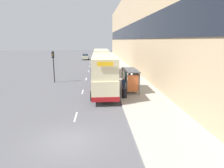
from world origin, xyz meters
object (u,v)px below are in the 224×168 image
Objects in this scene: bus_shelter at (132,76)px; pedestrian_at_shelter at (124,86)px; double_decker_bus_near at (103,73)px; pedestrian_2 at (126,76)px; car_0 at (85,57)px; traffic_light_far_kerb at (53,61)px; pedestrian_1 at (129,78)px; double_decker_bus_ahead at (101,61)px; litter_bin at (125,93)px.

pedestrian_at_shelter is (-1.11, -1.16, -0.81)m from bus_shelter.
pedestrian_2 is at bearing 53.98° from double_decker_bus_near.
pedestrian_at_shelter is at bearing 98.99° from car_0.
traffic_light_far_kerb is (-10.17, 6.23, 1.17)m from bus_shelter.
bus_shelter is 3.98m from pedestrian_1.
bus_shelter is 0.98× the size of car_0.
pedestrian_at_shelter is 1.04× the size of pedestrian_2.
double_decker_bus_ahead is 9.48m from traffic_light_far_kerb.
pedestrian_2 is 0.39× the size of traffic_light_far_kerb.
litter_bin is at bearing -55.34° from double_decker_bus_near.
double_decker_bus_ahead is at bearing 97.60° from litter_bin.
pedestrian_at_shelter reaches higher than litter_bin.
car_0 reaches higher than litter_bin.
car_0 is at bearing 99.07° from double_decker_bus_ahead.
traffic_light_far_kerb reaches higher than litter_bin.
litter_bin is (-1.54, -6.50, -0.35)m from pedestrian_1.
traffic_light_far_kerb is at bearing 140.81° from pedestrian_at_shelter.
bus_shelter reaches higher than pedestrian_1.
double_decker_bus_ahead is (-3.26, 12.68, 0.41)m from bus_shelter.
pedestrian_1 is 10.94m from traffic_light_far_kerb.
pedestrian_1 is 6.69m from litter_bin.
pedestrian_2 is 1.66× the size of litter_bin.
litter_bin is at bearing -82.40° from double_decker_bus_ahead.
pedestrian_1 is at bearing -12.68° from traffic_light_far_kerb.
double_decker_bus_ahead reaches higher than pedestrian_1.
pedestrian_1 is at bearing 85.33° from bus_shelter.
double_decker_bus_near is 1.05× the size of double_decker_bus_ahead.
double_decker_bus_near is 6.48× the size of pedestrian_1.
double_decker_bus_ahead is 6.15× the size of pedestrian_1.
double_decker_bus_ahead is 2.34× the size of traffic_light_far_kerb.
double_decker_bus_near reaches higher than litter_bin.
double_decker_bus_ahead is at bearing 104.44° from bus_shelter.
pedestrian_2 is (7.61, -35.32, 0.15)m from car_0.
bus_shelter is 0.93× the size of traffic_light_far_kerb.
traffic_light_far_kerb is at bearing 135.28° from litter_bin.
double_decker_bus_near reaches higher than car_0.
car_0 is 43.29m from litter_bin.
pedestrian_1 is at bearing -69.97° from pedestrian_2.
bus_shelter is at bearing 65.08° from litter_bin.
pedestrian_at_shelter is 6.10m from pedestrian_2.
traffic_light_far_kerb is at bearing -136.97° from double_decker_bus_ahead.
pedestrian_at_shelter is at bearing -34.95° from double_decker_bus_near.
double_decker_bus_ahead is 14.06m from pedestrian_at_shelter.
pedestrian_1 is 0.38× the size of traffic_light_far_kerb.
double_decker_bus_ahead is at bearing 98.84° from pedestrian_at_shelter.
double_decker_bus_ahead is 6.03× the size of pedestrian_2.
litter_bin is at bearing -103.31° from pedestrian_1.
double_decker_bus_near is at bearing 173.59° from bus_shelter.
pedestrian_at_shelter is 5.23m from pedestrian_1.
double_decker_bus_near reaches higher than pedestrian_at_shelter.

